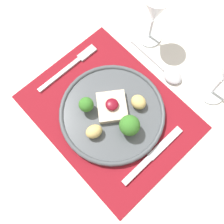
{
  "coord_description": "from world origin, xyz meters",
  "views": [
    {
      "loc": [
        0.18,
        -0.16,
        1.41
      ],
      "look_at": [
        0.01,
        -0.0,
        0.75
      ],
      "focal_mm": 42.0,
      "sensor_mm": 36.0,
      "label": 1
    }
  ],
  "objects": [
    {
      "name": "knife",
      "position": [
        0.16,
        -0.01,
        0.73
      ],
      "size": [
        0.02,
        0.21,
        0.01
      ],
      "rotation": [
        0.0,
        0.0,
        0.03
      ],
      "color": "#B2B2B7",
      "rests_on": "placemat"
    },
    {
      "name": "wine_glass_far",
      "position": [
        -0.1,
        0.25,
        0.84
      ],
      "size": [
        0.08,
        0.08,
        0.17
      ],
      "color": "white",
      "rests_on": "dining_table"
    },
    {
      "name": "fork",
      "position": [
        -0.18,
        0.02,
        0.73
      ],
      "size": [
        0.02,
        0.21,
        0.01
      ],
      "rotation": [
        0.0,
        0.0,
        0.02
      ],
      "color": "#B2B2B7",
      "rests_on": "placemat"
    },
    {
      "name": "spoon",
      "position": [
        0.03,
        0.2,
        0.73
      ],
      "size": [
        0.19,
        0.05,
        0.02
      ],
      "rotation": [
        0.0,
        0.0,
        0.01
      ],
      "color": "#B2B2B7",
      "rests_on": "dining_table"
    },
    {
      "name": "ground_plane",
      "position": [
        0.0,
        0.0,
        0.0
      ],
      "size": [
        8.0,
        8.0,
        0.0
      ],
      "primitive_type": "plane",
      "color": "#4C4742"
    },
    {
      "name": "placemat",
      "position": [
        0.0,
        0.0,
        0.73
      ],
      "size": [
        0.44,
        0.34,
        0.0
      ],
      "primitive_type": "cube",
      "color": "maroon",
      "rests_on": "dining_table"
    },
    {
      "name": "dinner_plate",
      "position": [
        0.01,
        -0.0,
        0.75
      ],
      "size": [
        0.29,
        0.29,
        0.08
      ],
      "color": "#4C5156",
      "rests_on": "placemat"
    },
    {
      "name": "dining_table",
      "position": [
        0.0,
        0.0,
        0.65
      ],
      "size": [
        1.5,
        1.22,
        0.73
      ],
      "color": "white",
      "rests_on": "ground_plane"
    }
  ]
}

